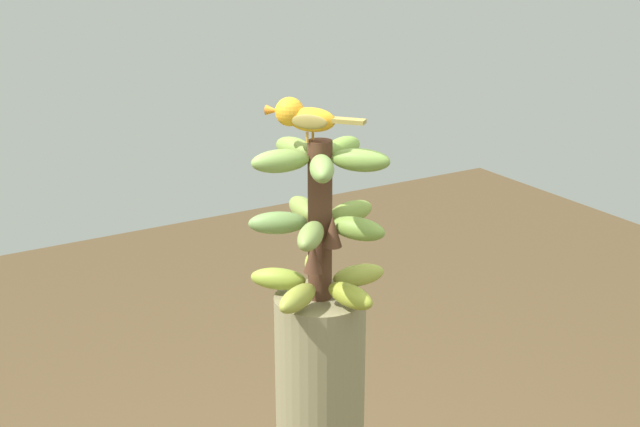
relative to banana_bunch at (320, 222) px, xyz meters
The scene contains 2 objects.
banana_bunch is the anchor object (origin of this frame).
perched_bird 0.21m from the banana_bunch, 33.03° to the right, with size 0.14×0.16×0.08m.
Camera 1 is at (0.77, 1.30, 2.00)m, focal length 46.61 mm.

